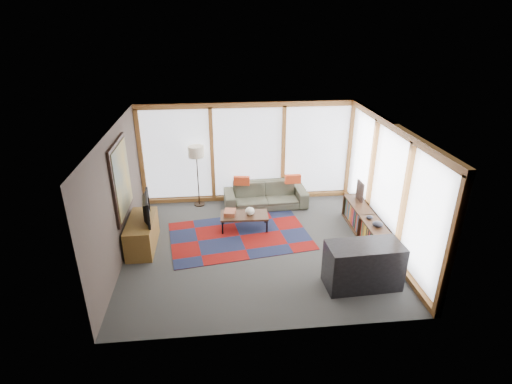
{
  "coord_description": "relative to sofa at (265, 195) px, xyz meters",
  "views": [
    {
      "loc": [
        -0.79,
        -7.28,
        4.55
      ],
      "look_at": [
        0.0,
        0.4,
        1.1
      ],
      "focal_mm": 28.0,
      "sensor_mm": 36.0,
      "label": 1
    }
  ],
  "objects": [
    {
      "name": "ground",
      "position": [
        -0.4,
        -1.95,
        -0.31
      ],
      "size": [
        5.5,
        5.5,
        0.0
      ],
      "primitive_type": "plane",
      "color": "#2F2F2D",
      "rests_on": "ground"
    },
    {
      "name": "sofa",
      "position": [
        0.0,
        0.0,
        0.0
      ],
      "size": [
        2.13,
        0.91,
        0.61
      ],
      "primitive_type": "imported",
      "rotation": [
        0.0,
        0.0,
        0.04
      ],
      "color": "#3A3E30",
      "rests_on": "ground"
    },
    {
      "name": "vase",
      "position": [
        -0.5,
        -1.16,
        0.15
      ],
      "size": [
        0.26,
        0.26,
        0.18
      ],
      "primitive_type": "ellipsoid",
      "rotation": [
        0.0,
        0.0,
        -0.25
      ],
      "color": "silver",
      "rests_on": "coffee_table"
    },
    {
      "name": "book_stack",
      "position": [
        -0.96,
        -1.11,
        0.11
      ],
      "size": [
        0.3,
        0.35,
        0.1
      ],
      "primitive_type": "cube",
      "rotation": [
        0.0,
        0.0,
        -0.18
      ],
      "color": "brown",
      "rests_on": "coffee_table"
    },
    {
      "name": "tv_console",
      "position": [
        -2.84,
        -1.71,
        0.01
      ],
      "size": [
        0.53,
        1.28,
        0.64
      ],
      "primitive_type": "cube",
      "color": "brown",
      "rests_on": "ground"
    },
    {
      "name": "pillow_right",
      "position": [
        0.7,
        -0.0,
        0.42
      ],
      "size": [
        0.41,
        0.13,
        0.22
      ],
      "primitive_type": "cube",
      "rotation": [
        0.0,
        0.0,
        0.01
      ],
      "color": "#C23F1C",
      "rests_on": "sofa"
    },
    {
      "name": "bookshelf",
      "position": [
        2.03,
        -1.8,
        -0.03
      ],
      "size": [
        0.41,
        2.24,
        0.56
      ],
      "primitive_type": null,
      "color": "black",
      "rests_on": "ground"
    },
    {
      "name": "coffee_table",
      "position": [
        -0.63,
        -1.14,
        -0.13
      ],
      "size": [
        1.1,
        0.58,
        0.36
      ],
      "primitive_type": null,
      "rotation": [
        0.0,
        0.0,
        -0.04
      ],
      "color": "black",
      "rests_on": "ground"
    },
    {
      "name": "room_envelope",
      "position": [
        0.09,
        -1.39,
        1.23
      ],
      "size": [
        5.52,
        5.02,
        2.62
      ],
      "color": "#423830",
      "rests_on": "ground"
    },
    {
      "name": "floor_lamp",
      "position": [
        -1.7,
        0.25,
        0.49
      ],
      "size": [
        0.4,
        0.4,
        1.59
      ],
      "primitive_type": null,
      "color": "black",
      "rests_on": "ground"
    },
    {
      "name": "bar_counter",
      "position": [
        1.34,
        -3.46,
        0.12
      ],
      "size": [
        1.37,
        0.69,
        0.85
      ],
      "primitive_type": "cube",
      "rotation": [
        0.0,
        0.0,
        0.05
      ],
      "color": "black",
      "rests_on": "ground"
    },
    {
      "name": "television",
      "position": [
        -2.75,
        -1.7,
        0.6
      ],
      "size": [
        0.26,
        0.95,
        0.54
      ],
      "primitive_type": "imported",
      "rotation": [
        0.0,
        0.0,
        1.72
      ],
      "color": "black",
      "rests_on": "tv_console"
    },
    {
      "name": "bowl_a",
      "position": [
        2.03,
        -2.33,
        0.31
      ],
      "size": [
        0.26,
        0.26,
        0.11
      ],
      "primitive_type": "ellipsoid",
      "rotation": [
        0.0,
        0.0,
        -0.19
      ],
      "color": "black",
      "rests_on": "bookshelf"
    },
    {
      "name": "rug",
      "position": [
        -0.76,
        -1.47,
        -0.3
      ],
      "size": [
        3.3,
        2.38,
        0.01
      ],
      "primitive_type": "cube",
      "rotation": [
        0.0,
        0.0,
        0.15
      ],
      "color": "maroon",
      "rests_on": "ground"
    },
    {
      "name": "shelf_picture",
      "position": [
        2.08,
        -1.05,
        0.48
      ],
      "size": [
        0.06,
        0.35,
        0.46
      ],
      "primitive_type": "cube",
      "rotation": [
        0.0,
        0.0,
        0.04
      ],
      "color": "black",
      "rests_on": "bookshelf"
    },
    {
      "name": "pillow_left",
      "position": [
        -0.61,
        0.01,
        0.42
      ],
      "size": [
        0.42,
        0.18,
        0.22
      ],
      "primitive_type": "cube",
      "rotation": [
        0.0,
        0.0,
        -0.16
      ],
      "color": "#C23F1C",
      "rests_on": "sofa"
    },
    {
      "name": "bowl_b",
      "position": [
        1.99,
        -1.98,
        0.29
      ],
      "size": [
        0.18,
        0.18,
        0.07
      ],
      "primitive_type": "ellipsoid",
      "rotation": [
        0.0,
        0.0,
        0.24
      ],
      "color": "black",
      "rests_on": "bookshelf"
    }
  ]
}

